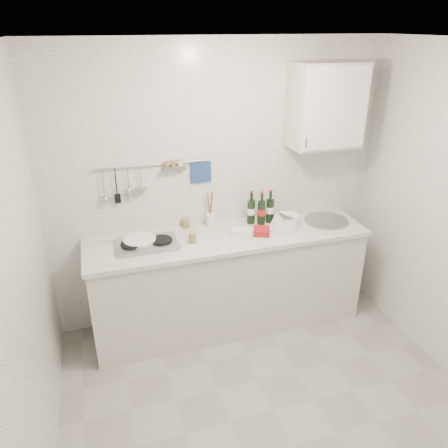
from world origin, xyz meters
name	(u,v)px	position (x,y,z in m)	size (l,w,h in m)	color
floor	(273,411)	(0.00, 0.00, 0.00)	(3.00, 3.00, 0.00)	gray
ceiling	(298,41)	(0.00, 0.00, 2.50)	(3.00, 3.00, 0.00)	silver
back_wall	(218,187)	(0.00, 1.40, 1.25)	(3.00, 0.02, 2.50)	silver
wall_left	(19,305)	(-1.50, 0.00, 1.25)	(0.02, 2.80, 2.50)	silver
counter	(229,282)	(0.01, 1.10, 0.43)	(2.44, 0.64, 0.96)	beige
wall_rail	(150,176)	(-0.60, 1.37, 1.43)	(0.98, 0.09, 0.34)	#93969B
wall_cabinet	(326,105)	(0.90, 1.22, 1.95)	(0.60, 0.38, 0.70)	beige
plate_stack_hob	(139,242)	(-0.76, 1.15, 0.95)	(0.30, 0.29, 0.05)	#45569E
plate_stack_sink	(285,222)	(0.53, 1.10, 0.97)	(0.28, 0.26, 0.11)	white
wine_bottles	(261,207)	(0.36, 1.25, 1.07)	(0.25, 0.12, 0.31)	black
butter_dish	(242,232)	(0.11, 1.06, 0.95)	(0.18, 0.09, 0.05)	white
strawberry_punnet	(261,231)	(0.28, 1.03, 0.95)	(0.14, 0.14, 0.06)	#B21323
utensil_crock	(210,218)	(-0.10, 1.32, 1.00)	(0.08, 0.08, 0.34)	white
jar_a	(186,223)	(-0.32, 1.35, 0.97)	(0.07, 0.07, 0.09)	olive
jar_b	(281,214)	(0.58, 1.29, 0.96)	(0.07, 0.07, 0.09)	olive
jar_c	(279,217)	(0.53, 1.23, 0.96)	(0.07, 0.07, 0.08)	olive
jar_d	(192,237)	(-0.33, 1.05, 0.97)	(0.07, 0.07, 0.10)	olive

